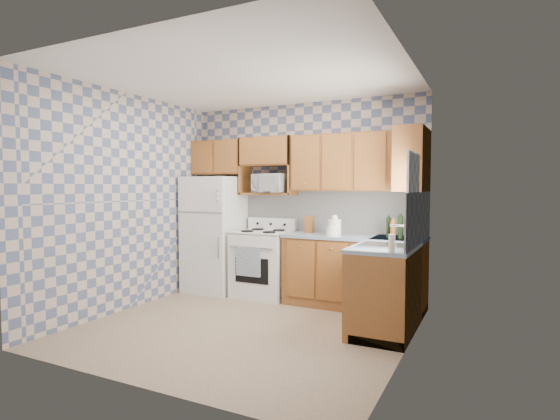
% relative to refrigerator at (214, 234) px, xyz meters
% --- Properties ---
extents(floor, '(3.40, 3.40, 0.00)m').
position_rel_refrigerator_xyz_m(floor, '(1.27, -1.25, -0.84)').
color(floor, '#7B664D').
rests_on(floor, ground).
extents(back_wall, '(3.40, 0.02, 2.70)m').
position_rel_refrigerator_xyz_m(back_wall, '(1.27, 0.35, 0.51)').
color(back_wall, slate).
rests_on(back_wall, ground).
extents(right_wall, '(0.02, 3.20, 2.70)m').
position_rel_refrigerator_xyz_m(right_wall, '(2.97, -1.25, 0.51)').
color(right_wall, slate).
rests_on(right_wall, ground).
extents(backsplash_back, '(2.60, 0.02, 0.56)m').
position_rel_refrigerator_xyz_m(backsplash_back, '(1.68, 0.34, 0.36)').
color(backsplash_back, silver).
rests_on(backsplash_back, back_wall).
extents(backsplash_right, '(0.02, 1.60, 0.56)m').
position_rel_refrigerator_xyz_m(backsplash_right, '(2.96, -0.45, 0.36)').
color(backsplash_right, silver).
rests_on(backsplash_right, right_wall).
extents(refrigerator, '(0.75, 0.70, 1.68)m').
position_rel_refrigerator_xyz_m(refrigerator, '(0.00, 0.00, 0.00)').
color(refrigerator, white).
rests_on(refrigerator, floor).
extents(stove_body, '(0.76, 0.65, 0.90)m').
position_rel_refrigerator_xyz_m(stove_body, '(0.80, 0.03, -0.39)').
color(stove_body, white).
rests_on(stove_body, floor).
extents(cooktop, '(0.76, 0.65, 0.02)m').
position_rel_refrigerator_xyz_m(cooktop, '(0.80, 0.03, 0.07)').
color(cooktop, silver).
rests_on(cooktop, stove_body).
extents(backguard, '(0.76, 0.08, 0.17)m').
position_rel_refrigerator_xyz_m(backguard, '(0.80, 0.30, 0.16)').
color(backguard, white).
rests_on(backguard, cooktop).
extents(dish_towel_left, '(0.18, 0.02, 0.39)m').
position_rel_refrigerator_xyz_m(dish_towel_left, '(0.67, -0.32, -0.30)').
color(dish_towel_left, navy).
rests_on(dish_towel_left, stove_body).
extents(dish_towel_right, '(0.18, 0.02, 0.39)m').
position_rel_refrigerator_xyz_m(dish_towel_right, '(0.85, -0.32, -0.30)').
color(dish_towel_right, navy).
rests_on(dish_towel_right, stove_body).
extents(base_cabinets_back, '(1.75, 0.60, 0.88)m').
position_rel_refrigerator_xyz_m(base_cabinets_back, '(2.10, 0.05, -0.40)').
color(base_cabinets_back, brown).
rests_on(base_cabinets_back, floor).
extents(base_cabinets_right, '(0.60, 1.60, 0.88)m').
position_rel_refrigerator_xyz_m(base_cabinets_right, '(2.67, -0.45, -0.40)').
color(base_cabinets_right, brown).
rests_on(base_cabinets_right, floor).
extents(countertop_back, '(1.77, 0.63, 0.04)m').
position_rel_refrigerator_xyz_m(countertop_back, '(2.10, 0.05, 0.06)').
color(countertop_back, slate).
rests_on(countertop_back, base_cabinets_back).
extents(countertop_right, '(0.63, 1.60, 0.04)m').
position_rel_refrigerator_xyz_m(countertop_right, '(2.67, -0.45, 0.06)').
color(countertop_right, slate).
rests_on(countertop_right, base_cabinets_right).
extents(upper_cabinets_back, '(1.75, 0.33, 0.74)m').
position_rel_refrigerator_xyz_m(upper_cabinets_back, '(2.10, 0.19, 1.01)').
color(upper_cabinets_back, brown).
rests_on(upper_cabinets_back, back_wall).
extents(upper_cabinets_fridge, '(0.82, 0.33, 0.50)m').
position_rel_refrigerator_xyz_m(upper_cabinets_fridge, '(-0.02, 0.19, 1.13)').
color(upper_cabinets_fridge, brown).
rests_on(upper_cabinets_fridge, back_wall).
extents(upper_cabinets_right, '(0.33, 0.70, 0.74)m').
position_rel_refrigerator_xyz_m(upper_cabinets_right, '(2.81, 0.00, 1.01)').
color(upper_cabinets_right, brown).
rests_on(upper_cabinets_right, right_wall).
extents(microwave_shelf, '(0.80, 0.33, 0.03)m').
position_rel_refrigerator_xyz_m(microwave_shelf, '(0.80, 0.19, 0.60)').
color(microwave_shelf, brown).
rests_on(microwave_shelf, back_wall).
extents(microwave, '(0.52, 0.38, 0.27)m').
position_rel_refrigerator_xyz_m(microwave, '(0.88, 0.12, 0.74)').
color(microwave, white).
rests_on(microwave, microwave_shelf).
extents(sink, '(0.48, 0.40, 0.03)m').
position_rel_refrigerator_xyz_m(sink, '(2.67, -0.80, 0.09)').
color(sink, '#B7B7BC').
rests_on(sink, countertop_right).
extents(window, '(0.02, 0.66, 0.86)m').
position_rel_refrigerator_xyz_m(window, '(2.96, -0.80, 0.61)').
color(window, silver).
rests_on(window, right_wall).
extents(bottle_0, '(0.06, 0.06, 0.28)m').
position_rel_refrigerator_xyz_m(bottle_0, '(2.70, -0.09, 0.22)').
color(bottle_0, black).
rests_on(bottle_0, countertop_back).
extents(bottle_1, '(0.06, 0.06, 0.26)m').
position_rel_refrigerator_xyz_m(bottle_1, '(2.80, -0.15, 0.21)').
color(bottle_1, black).
rests_on(bottle_1, countertop_back).
extents(bottle_2, '(0.06, 0.06, 0.24)m').
position_rel_refrigerator_xyz_m(bottle_2, '(2.85, -0.05, 0.20)').
color(bottle_2, brown).
rests_on(bottle_2, countertop_back).
extents(bottle_3, '(0.06, 0.06, 0.22)m').
position_rel_refrigerator_xyz_m(bottle_3, '(2.63, -0.17, 0.19)').
color(bottle_3, brown).
rests_on(bottle_3, countertop_back).
extents(bottle_4, '(0.06, 0.06, 0.25)m').
position_rel_refrigerator_xyz_m(bottle_4, '(2.55, -0.03, 0.20)').
color(bottle_4, black).
rests_on(bottle_4, countertop_back).
extents(knife_block, '(0.10, 0.10, 0.23)m').
position_rel_refrigerator_xyz_m(knife_block, '(1.46, 0.11, 0.19)').
color(knife_block, brown).
rests_on(knife_block, countertop_back).
extents(electric_kettle, '(0.16, 0.16, 0.21)m').
position_rel_refrigerator_xyz_m(electric_kettle, '(1.89, -0.09, 0.18)').
color(electric_kettle, white).
rests_on(electric_kettle, countertop_back).
extents(food_containers, '(0.17, 0.17, 0.11)m').
position_rel_refrigerator_xyz_m(food_containers, '(1.88, -0.15, 0.14)').
color(food_containers, silver).
rests_on(food_containers, countertop_back).
extents(soap_bottle, '(0.06, 0.06, 0.17)m').
position_rel_refrigerator_xyz_m(soap_bottle, '(2.84, -1.20, 0.17)').
color(soap_bottle, silver).
rests_on(soap_bottle, countertop_right).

